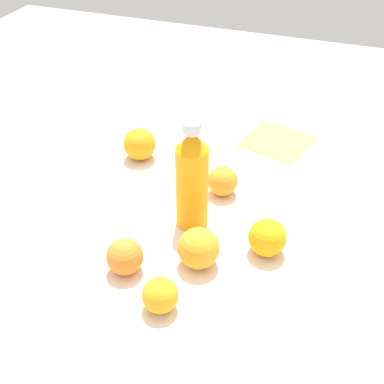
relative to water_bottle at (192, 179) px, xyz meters
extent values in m
plane|color=silver|center=(0.01, -0.04, -0.11)|extent=(2.40, 2.40, 0.00)
cylinder|color=orange|center=(0.00, 0.00, -0.02)|extent=(0.07, 0.07, 0.18)
cone|color=orange|center=(0.00, 0.00, 0.09)|extent=(0.07, 0.07, 0.04)
cylinder|color=#B2B7BF|center=(0.00, 0.00, 0.12)|extent=(0.04, 0.04, 0.02)
sphere|color=orange|center=(0.03, 0.12, -0.08)|extent=(0.07, 0.07, 0.07)
sphere|color=orange|center=(-0.07, -0.18, -0.08)|extent=(0.07, 0.07, 0.07)
sphere|color=orange|center=(0.03, -0.24, -0.08)|extent=(0.06, 0.06, 0.06)
sphere|color=orange|center=(-0.21, 0.19, -0.07)|extent=(0.08, 0.08, 0.08)
sphere|color=orange|center=(0.17, -0.04, -0.08)|extent=(0.08, 0.08, 0.08)
sphere|color=orange|center=(0.05, -0.11, -0.07)|extent=(0.08, 0.08, 0.08)
cube|color=#E5B24C|center=(0.10, 0.39, -0.11)|extent=(0.19, 0.20, 0.01)
camera|label=1|loc=(0.29, -0.81, 0.60)|focal=49.06mm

